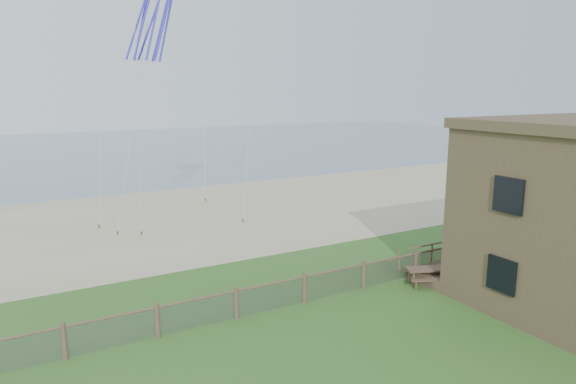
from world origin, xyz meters
TOP-DOWN VIEW (x-y plane):
  - ground at (0.00, 0.00)m, footprint 160.00×160.00m
  - sand_beach at (0.00, 22.00)m, footprint 72.00×20.00m
  - ocean at (0.00, 66.00)m, footprint 160.00×68.00m
  - chainlink_fence at (0.00, 6.00)m, footprint 36.20×0.20m
  - motel_deck at (13.00, 5.00)m, footprint 15.00×2.00m
  - picnic_table at (5.75, 5.00)m, footprint 2.22×1.98m

SIDE VIEW (x-z plane):
  - ground at x=0.00m, z-range 0.00..0.00m
  - ocean at x=0.00m, z-range -0.01..0.01m
  - sand_beach at x=0.00m, z-range -0.01..0.01m
  - motel_deck at x=13.00m, z-range 0.00..0.50m
  - picnic_table at x=5.75m, z-range 0.00..0.78m
  - chainlink_fence at x=0.00m, z-range -0.07..1.18m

